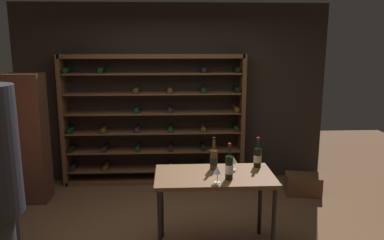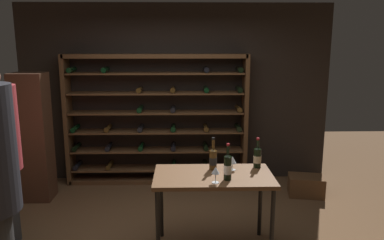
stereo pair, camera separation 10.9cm
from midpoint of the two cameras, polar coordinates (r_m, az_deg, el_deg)
back_wall at (r=5.86m, az=-1.97°, el=4.04°), size 4.71×0.10×2.70m
wine_rack at (r=5.72m, az=-4.73°, el=-0.08°), size 2.73×0.32×1.96m
tasting_table at (r=3.88m, az=4.04°, el=-9.41°), size 1.20×0.67×0.82m
wine_crate at (r=5.66m, az=17.37°, el=-9.44°), size 0.53×0.42×0.28m
display_cabinet at (r=5.50m, az=-22.37°, el=-2.47°), size 0.44×0.36×1.74m
wine_bottle_gold_foil at (r=4.08m, az=10.60°, el=-5.50°), size 0.08×0.08×0.32m
wine_bottle_amber_reserve at (r=3.96m, az=3.99°, el=-5.83°), size 0.08×0.08×0.34m
wine_bottle_black_capsule at (r=3.68m, az=6.25°, el=-7.03°), size 0.08×0.08×0.36m
wine_glass_stemmed_center at (r=3.96m, az=6.93°, el=-6.10°), size 0.08×0.08×0.15m
wine_glass_stemmed_left at (r=3.60m, az=4.45°, el=-7.69°), size 0.08×0.08×0.16m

